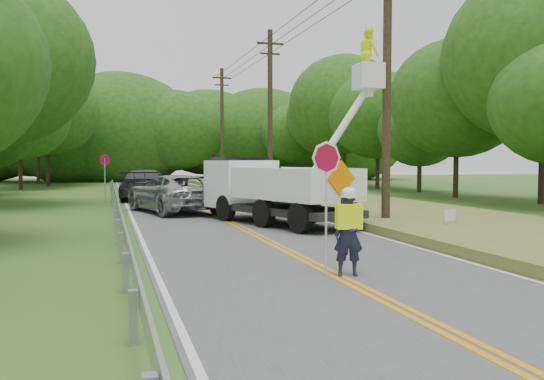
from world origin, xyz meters
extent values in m
plane|color=#2E5C1F|center=(0.00, 0.00, 0.00)|extent=(140.00, 140.00, 0.00)
cube|color=#48484A|center=(0.00, 14.00, 0.01)|extent=(7.20, 96.00, 0.02)
cube|color=orange|center=(-0.10, 14.00, 0.02)|extent=(0.12, 96.00, 0.00)
cube|color=orange|center=(0.10, 14.00, 0.02)|extent=(0.12, 96.00, 0.00)
cube|color=silver|center=(-3.45, 14.00, 0.02)|extent=(0.12, 96.00, 0.00)
cube|color=silver|center=(3.45, 14.00, 0.02)|extent=(0.12, 96.00, 0.00)
cube|color=#989A9F|center=(-4.10, -2.00, 0.35)|extent=(0.12, 0.14, 0.70)
cube|color=#989A9F|center=(-4.10, 1.00, 0.35)|extent=(0.12, 0.14, 0.70)
cube|color=#989A9F|center=(-4.10, 4.00, 0.35)|extent=(0.12, 0.14, 0.70)
cube|color=#989A9F|center=(-4.10, 7.00, 0.35)|extent=(0.12, 0.14, 0.70)
cube|color=#989A9F|center=(-4.10, 10.00, 0.35)|extent=(0.12, 0.14, 0.70)
cube|color=#989A9F|center=(-4.10, 13.00, 0.35)|extent=(0.12, 0.14, 0.70)
cube|color=#989A9F|center=(-4.10, 16.00, 0.35)|extent=(0.12, 0.14, 0.70)
cube|color=#989A9F|center=(-4.10, 19.00, 0.35)|extent=(0.12, 0.14, 0.70)
cube|color=#989A9F|center=(-4.10, 22.00, 0.35)|extent=(0.12, 0.14, 0.70)
cube|color=#989A9F|center=(-4.10, 25.00, 0.35)|extent=(0.12, 0.14, 0.70)
cube|color=#989A9F|center=(-4.10, 28.00, 0.35)|extent=(0.12, 0.14, 0.70)
cube|color=#989A9F|center=(-4.10, 31.00, 0.35)|extent=(0.12, 0.14, 0.70)
cube|color=#989A9F|center=(-4.10, 34.00, 0.35)|extent=(0.12, 0.14, 0.70)
cube|color=#989A9F|center=(-4.10, 37.00, 0.35)|extent=(0.12, 0.14, 0.70)
cube|color=#989A9F|center=(-4.00, 15.00, 0.60)|extent=(0.05, 48.00, 0.34)
cylinder|color=black|center=(5.00, 9.00, 5.00)|extent=(0.30, 0.30, 10.00)
cylinder|color=black|center=(5.00, 24.00, 5.00)|extent=(0.30, 0.30, 10.00)
cube|color=black|center=(5.00, 24.00, 9.20)|extent=(1.60, 0.12, 0.12)
cube|color=black|center=(5.00, 24.00, 8.60)|extent=(1.20, 0.10, 0.10)
cylinder|color=black|center=(5.00, 39.00, 5.00)|extent=(0.30, 0.30, 10.00)
cube|color=black|center=(5.00, 39.00, 9.20)|extent=(1.60, 0.12, 0.12)
cube|color=black|center=(5.00, 39.00, 8.60)|extent=(1.20, 0.10, 0.10)
cylinder|color=black|center=(4.30, 17.50, 9.10)|extent=(0.03, 43.00, 0.03)
cylinder|color=black|center=(5.00, 17.50, 9.10)|extent=(0.03, 43.00, 0.03)
cylinder|color=black|center=(5.70, 17.50, 9.10)|extent=(0.03, 43.00, 0.03)
cube|color=#5F6526|center=(7.10, 14.00, 0.15)|extent=(7.00, 96.00, 0.30)
cylinder|color=#332319|center=(-10.86, 39.26, 1.66)|extent=(0.32, 0.32, 3.33)
ellipsoid|color=#1E4512|center=(-10.86, 39.26, 5.73)|extent=(7.76, 7.76, 6.83)
cylinder|color=#332319|center=(-9.34, 44.47, 1.92)|extent=(0.32, 0.32, 3.84)
ellipsoid|color=#1E4512|center=(-9.34, 44.47, 6.61)|extent=(8.96, 8.96, 7.88)
cylinder|color=#332319|center=(-10.77, 50.56, 2.13)|extent=(0.32, 0.32, 4.27)
ellipsoid|color=#1E4512|center=(-10.77, 50.56, 7.35)|extent=(9.96, 9.96, 8.77)
cylinder|color=#332319|center=(17.69, 16.16, 2.26)|extent=(0.32, 0.32, 4.52)
ellipsoid|color=#1E4512|center=(17.69, 16.16, 7.78)|extent=(10.54, 10.54, 9.27)
cylinder|color=#332319|center=(16.26, 21.82, 1.77)|extent=(0.32, 0.32, 3.54)
ellipsoid|color=#1E4512|center=(16.26, 21.82, 6.10)|extent=(8.26, 8.26, 7.27)
cylinder|color=#332319|center=(17.36, 28.05, 1.31)|extent=(0.32, 0.32, 2.62)
ellipsoid|color=#1E4512|center=(17.36, 28.05, 4.52)|extent=(6.12, 6.12, 5.39)
cylinder|color=#332319|center=(16.53, 33.12, 1.71)|extent=(0.32, 0.32, 3.43)
ellipsoid|color=#1E4512|center=(16.53, 33.12, 5.90)|extent=(8.00, 8.00, 7.04)
cylinder|color=#332319|center=(15.64, 37.80, 2.08)|extent=(0.32, 0.32, 4.17)
ellipsoid|color=#1E4512|center=(15.64, 37.80, 7.18)|extent=(9.72, 9.72, 8.56)
cylinder|color=#332319|center=(16.40, 42.72, 1.86)|extent=(0.32, 0.32, 3.71)
ellipsoid|color=#1E4512|center=(16.40, 42.72, 6.39)|extent=(8.66, 8.66, 7.62)
cylinder|color=#332319|center=(14.21, 47.41, 1.46)|extent=(0.32, 0.32, 2.92)
ellipsoid|color=#1E4512|center=(14.21, 47.41, 5.04)|extent=(6.82, 6.82, 6.01)
ellipsoid|color=#1E4512|center=(-12.14, 57.28, 5.50)|extent=(13.29, 9.97, 9.97)
ellipsoid|color=#1E4512|center=(-7.32, 56.41, 5.50)|extent=(16.01, 12.01, 12.01)
ellipsoid|color=#1E4512|center=(-2.99, 56.15, 5.50)|extent=(16.96, 12.72, 12.72)
ellipsoid|color=#1E4512|center=(2.46, 54.40, 5.50)|extent=(11.76, 8.82, 8.82)
ellipsoid|color=#1E4512|center=(7.06, 57.79, 5.50)|extent=(13.26, 9.95, 9.95)
ellipsoid|color=#1E4512|center=(13.51, 56.98, 5.50)|extent=(14.04, 10.53, 10.53)
ellipsoid|color=#1E4512|center=(17.44, 56.09, 5.50)|extent=(12.83, 9.62, 9.62)
ellipsoid|color=#1E4512|center=(22.13, 54.07, 5.50)|extent=(16.25, 12.18, 12.18)
imported|color=#191E33|center=(0.23, 1.21, 0.84)|extent=(0.66, 0.50, 1.64)
cube|color=#DDF50E|center=(0.23, 1.21, 1.21)|extent=(0.55, 0.40, 0.50)
ellipsoid|color=white|center=(0.23, 1.21, 1.67)|extent=(0.31, 0.31, 0.25)
cylinder|color=#B7B7B7|center=(-0.20, 1.35, 1.17)|extent=(0.04, 0.04, 2.30)
cylinder|color=maroon|center=(-0.20, 1.35, 2.38)|extent=(0.65, 0.16, 0.66)
cylinder|color=black|center=(1.43, 7.79, 0.51)|extent=(0.61, 1.02, 0.98)
cylinder|color=black|center=(3.36, 8.47, 0.51)|extent=(0.61, 1.02, 0.98)
cylinder|color=black|center=(0.76, 9.71, 0.51)|extent=(0.61, 1.02, 0.98)
cylinder|color=black|center=(2.68, 10.39, 0.51)|extent=(0.61, 1.02, 0.98)
cylinder|color=black|center=(-0.08, 12.11, 0.51)|extent=(0.61, 1.02, 0.98)
cylinder|color=black|center=(1.84, 12.79, 0.51)|extent=(0.61, 1.02, 0.98)
cube|color=black|center=(1.62, 10.34, 0.58)|extent=(4.18, 6.86, 0.25)
cube|color=white|center=(1.86, 9.66, 1.09)|extent=(3.76, 5.19, 0.22)
cube|color=white|center=(0.77, 9.28, 1.60)|extent=(1.61, 4.44, 0.92)
cube|color=white|center=(2.94, 10.05, 1.60)|extent=(1.61, 4.44, 0.92)
cube|color=white|center=(2.62, 7.47, 1.60)|extent=(2.23, 0.83, 0.92)
cube|color=white|center=(0.71, 12.93, 1.39)|extent=(2.80, 2.58, 1.83)
cube|color=black|center=(0.64, 13.12, 2.06)|extent=(2.36, 1.92, 0.76)
cube|color=white|center=(2.23, 8.61, 1.60)|extent=(1.17, 1.17, 0.81)
cube|color=white|center=(4.30, 9.00, 5.19)|extent=(0.87, 0.87, 0.87)
imported|color=#DDF50E|center=(4.30, 9.00, 6.00)|extent=(0.62, 0.80, 1.65)
cube|color=#FF7C00|center=(2.65, 7.41, 1.75)|extent=(1.10, 0.42, 1.15)
imported|color=#A2A4A8|center=(-1.58, 16.40, 0.85)|extent=(4.19, 6.47, 1.66)
imported|color=#383C40|center=(-2.25, 24.89, 0.89)|extent=(3.47, 6.36, 1.75)
cylinder|color=#989A9F|center=(-4.49, 20.36, 1.22)|extent=(0.06, 0.06, 2.44)
cylinder|color=maroon|center=(-4.49, 20.36, 2.33)|extent=(0.53, 0.22, 0.55)
cube|color=white|center=(6.06, 6.64, 0.59)|extent=(0.52, 0.20, 0.38)
cylinder|color=#989A9F|center=(5.84, 6.64, 0.27)|extent=(0.02, 0.02, 0.54)
cylinder|color=#989A9F|center=(6.27, 6.64, 0.27)|extent=(0.02, 0.02, 0.54)
camera|label=1|loc=(-4.39, -9.45, 2.34)|focal=38.40mm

